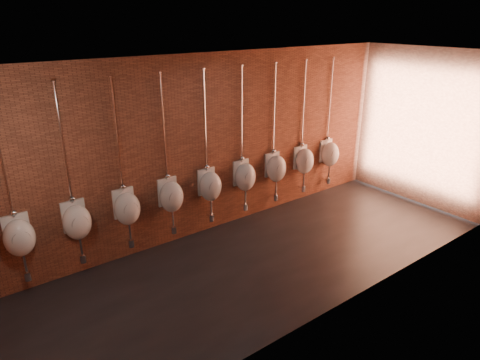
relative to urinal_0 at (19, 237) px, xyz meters
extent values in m
plane|color=black|center=(3.18, -1.35, -0.93)|extent=(8.50, 8.50, 0.00)
cube|color=black|center=(3.18, -1.35, 2.27)|extent=(8.50, 3.00, 0.04)
cube|color=brown|center=(3.18, 0.15, 0.67)|extent=(8.50, 0.04, 3.20)
cube|color=brown|center=(3.18, -2.85, 0.67)|extent=(8.50, 0.04, 3.20)
cube|color=brown|center=(7.43, -1.35, 0.67)|extent=(0.04, 3.00, 3.20)
ellipsoid|color=white|center=(0.00, -0.01, -0.01)|extent=(0.42, 0.36, 0.54)
cube|color=white|center=(0.00, 0.13, 0.04)|extent=(0.35, 0.04, 0.49)
cylinder|color=gray|center=(0.00, -0.15, 0.02)|extent=(0.24, 0.02, 0.24)
cylinder|color=silver|center=(0.00, 0.11, 1.14)|extent=(0.03, 0.03, 1.76)
sphere|color=silver|center=(0.00, 0.10, 0.32)|extent=(0.10, 0.10, 0.10)
cylinder|color=silver|center=(0.00, -0.01, -0.40)|extent=(0.04, 0.04, 0.34)
cylinder|color=silver|center=(0.00, -0.01, -0.63)|extent=(0.10, 0.10, 0.13)
cylinder|color=silver|center=(0.00, 0.08, -0.63)|extent=(0.04, 0.18, 0.04)
ellipsoid|color=white|center=(0.78, -0.01, -0.01)|extent=(0.42, 0.36, 0.54)
cube|color=white|center=(0.78, 0.13, 0.04)|extent=(0.35, 0.04, 0.49)
cylinder|color=gray|center=(0.78, -0.15, 0.02)|extent=(0.24, 0.02, 0.24)
cylinder|color=silver|center=(0.78, 0.11, 1.14)|extent=(0.03, 0.03, 1.76)
sphere|color=silver|center=(0.78, 0.10, 0.32)|extent=(0.10, 0.10, 0.10)
cylinder|color=silver|center=(0.78, 0.11, 2.02)|extent=(0.07, 0.07, 0.01)
cylinder|color=silver|center=(0.78, -0.01, -0.40)|extent=(0.04, 0.04, 0.34)
cylinder|color=silver|center=(0.78, -0.01, -0.63)|extent=(0.10, 0.10, 0.13)
cylinder|color=silver|center=(0.78, 0.08, -0.63)|extent=(0.04, 0.18, 0.04)
ellipsoid|color=white|center=(1.56, -0.01, -0.01)|extent=(0.42, 0.36, 0.54)
cube|color=white|center=(1.56, 0.13, 0.04)|extent=(0.35, 0.04, 0.49)
cylinder|color=gray|center=(1.56, -0.15, 0.02)|extent=(0.24, 0.02, 0.24)
cylinder|color=silver|center=(1.56, 0.11, 1.14)|extent=(0.03, 0.03, 1.76)
sphere|color=silver|center=(1.56, 0.10, 0.32)|extent=(0.10, 0.10, 0.10)
cylinder|color=silver|center=(1.56, 0.11, 2.02)|extent=(0.07, 0.07, 0.01)
cylinder|color=silver|center=(1.56, -0.01, -0.40)|extent=(0.04, 0.04, 0.34)
cylinder|color=silver|center=(1.56, -0.01, -0.63)|extent=(0.10, 0.10, 0.13)
cylinder|color=silver|center=(1.56, 0.08, -0.63)|extent=(0.04, 0.18, 0.04)
ellipsoid|color=white|center=(2.34, -0.01, -0.01)|extent=(0.42, 0.36, 0.54)
cube|color=white|center=(2.34, 0.13, 0.04)|extent=(0.35, 0.04, 0.49)
cylinder|color=gray|center=(2.34, -0.15, 0.02)|extent=(0.24, 0.02, 0.24)
cylinder|color=silver|center=(2.34, 0.11, 1.14)|extent=(0.03, 0.03, 1.76)
sphere|color=silver|center=(2.34, 0.10, 0.32)|extent=(0.10, 0.10, 0.10)
cylinder|color=silver|center=(2.34, 0.11, 2.02)|extent=(0.07, 0.07, 0.01)
cylinder|color=silver|center=(2.34, -0.01, -0.40)|extent=(0.04, 0.04, 0.34)
cylinder|color=silver|center=(2.34, -0.01, -0.63)|extent=(0.10, 0.10, 0.13)
cylinder|color=silver|center=(2.34, 0.08, -0.63)|extent=(0.04, 0.18, 0.04)
ellipsoid|color=white|center=(3.12, -0.01, -0.01)|extent=(0.42, 0.36, 0.54)
cube|color=white|center=(3.12, 0.13, 0.04)|extent=(0.35, 0.04, 0.49)
cylinder|color=gray|center=(3.12, -0.15, 0.02)|extent=(0.24, 0.02, 0.24)
cylinder|color=silver|center=(3.12, 0.11, 1.14)|extent=(0.03, 0.03, 1.76)
sphere|color=silver|center=(3.12, 0.10, 0.32)|extent=(0.10, 0.10, 0.10)
cylinder|color=silver|center=(3.12, 0.11, 2.02)|extent=(0.07, 0.07, 0.01)
cylinder|color=silver|center=(3.12, -0.01, -0.40)|extent=(0.04, 0.04, 0.34)
cylinder|color=silver|center=(3.12, -0.01, -0.63)|extent=(0.10, 0.10, 0.13)
cylinder|color=silver|center=(3.12, 0.08, -0.63)|extent=(0.04, 0.18, 0.04)
ellipsoid|color=white|center=(3.90, -0.01, -0.01)|extent=(0.42, 0.36, 0.54)
cube|color=white|center=(3.90, 0.13, 0.04)|extent=(0.35, 0.04, 0.49)
cylinder|color=gray|center=(3.90, -0.15, 0.02)|extent=(0.24, 0.02, 0.24)
cylinder|color=silver|center=(3.90, 0.11, 1.14)|extent=(0.03, 0.03, 1.76)
sphere|color=silver|center=(3.90, 0.10, 0.32)|extent=(0.10, 0.10, 0.10)
cylinder|color=silver|center=(3.90, 0.11, 2.02)|extent=(0.07, 0.07, 0.01)
cylinder|color=silver|center=(3.90, -0.01, -0.40)|extent=(0.04, 0.04, 0.34)
cylinder|color=silver|center=(3.90, -0.01, -0.63)|extent=(0.10, 0.10, 0.13)
cylinder|color=silver|center=(3.90, 0.08, -0.63)|extent=(0.04, 0.18, 0.04)
ellipsoid|color=white|center=(4.68, -0.01, -0.01)|extent=(0.42, 0.36, 0.54)
cube|color=white|center=(4.68, 0.13, 0.04)|extent=(0.35, 0.04, 0.49)
cylinder|color=gray|center=(4.68, -0.15, 0.02)|extent=(0.24, 0.02, 0.24)
cylinder|color=silver|center=(4.68, 0.11, 1.14)|extent=(0.03, 0.03, 1.76)
sphere|color=silver|center=(4.68, 0.10, 0.32)|extent=(0.10, 0.10, 0.10)
cylinder|color=silver|center=(4.68, 0.11, 2.02)|extent=(0.07, 0.07, 0.01)
cylinder|color=silver|center=(4.68, -0.01, -0.40)|extent=(0.04, 0.04, 0.34)
cylinder|color=silver|center=(4.68, -0.01, -0.63)|extent=(0.10, 0.10, 0.13)
cylinder|color=silver|center=(4.68, 0.08, -0.63)|extent=(0.04, 0.18, 0.04)
ellipsoid|color=white|center=(5.46, -0.01, -0.01)|extent=(0.42, 0.36, 0.54)
cube|color=white|center=(5.46, 0.13, 0.04)|extent=(0.35, 0.04, 0.49)
cylinder|color=gray|center=(5.46, -0.15, 0.02)|extent=(0.24, 0.02, 0.24)
cylinder|color=silver|center=(5.46, 0.11, 1.14)|extent=(0.03, 0.03, 1.76)
sphere|color=silver|center=(5.46, 0.10, 0.32)|extent=(0.10, 0.10, 0.10)
cylinder|color=silver|center=(5.46, 0.11, 2.02)|extent=(0.07, 0.07, 0.01)
cylinder|color=silver|center=(5.46, -0.01, -0.40)|extent=(0.04, 0.04, 0.34)
cylinder|color=silver|center=(5.46, -0.01, -0.63)|extent=(0.10, 0.10, 0.13)
cylinder|color=silver|center=(5.46, 0.08, -0.63)|extent=(0.04, 0.18, 0.04)
ellipsoid|color=white|center=(6.24, -0.01, -0.01)|extent=(0.42, 0.36, 0.54)
cube|color=white|center=(6.24, 0.13, 0.04)|extent=(0.35, 0.04, 0.49)
cylinder|color=gray|center=(6.24, -0.15, 0.02)|extent=(0.24, 0.02, 0.24)
cylinder|color=silver|center=(6.24, 0.11, 1.14)|extent=(0.03, 0.03, 1.76)
sphere|color=silver|center=(6.24, 0.10, 0.32)|extent=(0.10, 0.10, 0.10)
cylinder|color=silver|center=(6.24, 0.11, 2.02)|extent=(0.07, 0.07, 0.01)
cylinder|color=silver|center=(6.24, -0.01, -0.40)|extent=(0.04, 0.04, 0.34)
cylinder|color=silver|center=(6.24, -0.01, -0.63)|extent=(0.10, 0.10, 0.13)
cylinder|color=silver|center=(6.24, 0.08, -0.63)|extent=(0.04, 0.18, 0.04)
camera|label=1|loc=(-0.68, -5.95, 2.84)|focal=32.00mm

